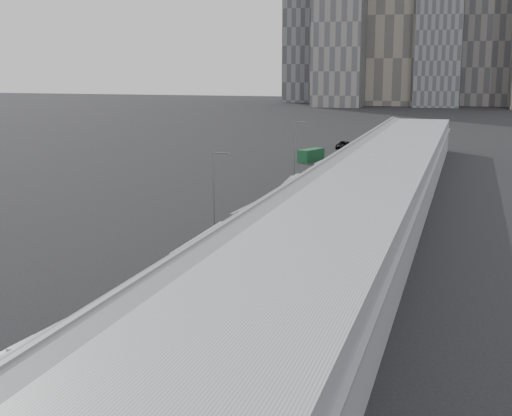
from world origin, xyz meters
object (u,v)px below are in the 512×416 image
at_px(bus_6, 333,170).
at_px(bus_7, 350,158).
at_px(bus_5, 320,180).
at_px(bus_4, 293,197).
at_px(bus_0, 15,393).
at_px(bus_1, 167,294).
at_px(street_lamp_far, 295,144).
at_px(suv, 343,145).
at_px(bus_2, 211,257).
at_px(shipping_container, 311,155).
at_px(bus_3, 264,220).
at_px(street_lamp_near, 215,184).

bearing_deg(bus_6, bus_7, 93.57).
bearing_deg(bus_5, bus_4, -88.54).
distance_m(bus_0, bus_4, 59.00).
bearing_deg(bus_1, bus_4, 93.18).
xyz_separation_m(street_lamp_far, suv, (0.86, 41.98, -4.48)).
relative_size(bus_2, suv, 2.12).
xyz_separation_m(bus_0, bus_2, (0.28, 28.27, -0.05)).
relative_size(bus_5, shipping_container, 2.15).
bearing_deg(bus_6, bus_5, -84.45).
bearing_deg(bus_6, bus_1, -85.47).
distance_m(bus_1, bus_3, 26.78).
xyz_separation_m(bus_2, street_lamp_near, (-5.89, 17.53, 3.51)).
height_order(bus_2, bus_7, bus_7).
bearing_deg(suv, bus_1, -85.19).
bearing_deg(bus_7, bus_2, -90.35).
relative_size(bus_0, street_lamp_far, 1.42).
relative_size(bus_0, bus_7, 0.98).
height_order(bus_1, bus_6, bus_6).
bearing_deg(street_lamp_far, bus_7, 62.56).
xyz_separation_m(bus_0, suv, (-5.35, 128.81, -0.77)).
distance_m(bus_0, street_lamp_near, 46.28).
relative_size(bus_3, street_lamp_far, 1.40).
bearing_deg(bus_6, bus_0, -86.02).
distance_m(bus_5, suv, 56.15).
distance_m(bus_2, bus_7, 72.22).
bearing_deg(bus_0, bus_7, 95.22).
bearing_deg(street_lamp_near, bus_7, 83.24).
height_order(bus_5, shipping_container, bus_5).
bearing_deg(street_lamp_far, bus_3, -80.99).
height_order(bus_1, shipping_container, bus_1).
bearing_deg(bus_4, street_lamp_far, 97.67).
height_order(bus_4, bus_6, bus_6).
xyz_separation_m(bus_1, bus_6, (-0.14, 66.75, 0.06)).
xyz_separation_m(bus_3, bus_6, (0.11, 39.96, -0.00)).
xyz_separation_m(street_lamp_near, street_lamp_far, (-0.61, 41.03, 0.25)).
xyz_separation_m(shipping_container, suv, (2.21, 23.54, -0.39)).
bearing_deg(bus_2, shipping_container, 95.42).
bearing_deg(bus_7, bus_4, -90.76).
xyz_separation_m(bus_1, bus_4, (-0.53, 41.42, 0.05)).
xyz_separation_m(bus_5, shipping_container, (-8.42, 32.27, -0.40)).
height_order(bus_2, street_lamp_near, street_lamp_near).
xyz_separation_m(bus_5, street_lamp_far, (-7.07, 13.83, 3.69)).
height_order(bus_5, bus_6, bus_5).
height_order(bus_2, bus_4, bus_4).
distance_m(bus_0, bus_1, 17.60).
height_order(bus_4, street_lamp_near, street_lamp_near).
bearing_deg(bus_2, bus_5, 88.87).
xyz_separation_m(bus_6, bus_7, (0.24, 16.16, 0.07)).
bearing_deg(bus_5, bus_2, -86.76).
distance_m(street_lamp_near, shipping_container, 59.63).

